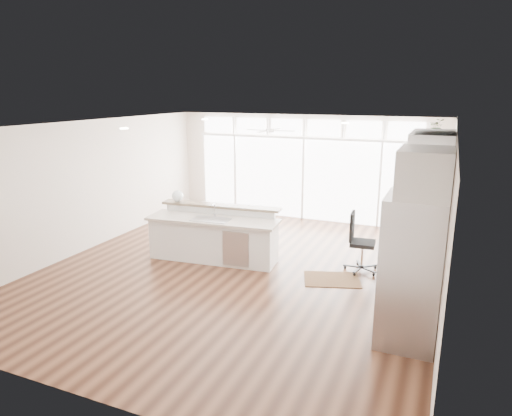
% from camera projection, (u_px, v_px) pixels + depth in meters
% --- Properties ---
extents(floor, '(7.00, 8.00, 0.02)m').
position_uv_depth(floor, '(240.00, 271.00, 8.59)').
color(floor, '#3C1F12').
rests_on(floor, ground).
extents(ceiling, '(7.00, 8.00, 0.02)m').
position_uv_depth(ceiling, '(238.00, 125.00, 7.91)').
color(ceiling, white).
rests_on(ceiling, wall_back).
extents(wall_back, '(7.00, 0.04, 2.70)m').
position_uv_depth(wall_back, '(304.00, 168.00, 11.81)').
color(wall_back, silver).
rests_on(wall_back, floor).
extents(wall_front, '(7.00, 0.04, 2.70)m').
position_uv_depth(wall_front, '(74.00, 284.00, 4.68)').
color(wall_front, silver).
rests_on(wall_front, floor).
extents(wall_left, '(0.04, 8.00, 2.70)m').
position_uv_depth(wall_left, '(88.00, 186.00, 9.57)').
color(wall_left, silver).
rests_on(wall_left, floor).
extents(wall_right, '(0.04, 8.00, 2.70)m').
position_uv_depth(wall_right, '(448.00, 222.00, 6.92)').
color(wall_right, silver).
rests_on(wall_right, floor).
extents(glass_wall, '(5.80, 0.06, 2.08)m').
position_uv_depth(glass_wall, '(303.00, 179.00, 11.84)').
color(glass_wall, white).
rests_on(glass_wall, wall_back).
extents(transom_row, '(5.90, 0.06, 0.40)m').
position_uv_depth(transom_row, '(305.00, 128.00, 11.50)').
color(transom_row, white).
rests_on(transom_row, wall_back).
extents(desk_window, '(0.04, 0.85, 0.85)m').
position_uv_depth(desk_window, '(447.00, 204.00, 7.16)').
color(desk_window, white).
rests_on(desk_window, wall_right).
extents(ceiling_fan, '(1.16, 1.16, 0.32)m').
position_uv_depth(ceiling_fan, '(270.00, 126.00, 10.65)').
color(ceiling_fan, white).
rests_on(ceiling_fan, ceiling).
extents(recessed_lights, '(3.40, 3.00, 0.02)m').
position_uv_depth(recessed_lights, '(243.00, 126.00, 8.09)').
color(recessed_lights, beige).
rests_on(recessed_lights, ceiling).
extents(oven_cabinet, '(0.64, 1.20, 2.50)m').
position_uv_depth(oven_cabinet, '(430.00, 201.00, 8.68)').
color(oven_cabinet, white).
rests_on(oven_cabinet, floor).
extents(desk_nook, '(0.72, 1.30, 0.76)m').
position_uv_depth(desk_nook, '(418.00, 271.00, 7.57)').
color(desk_nook, white).
rests_on(desk_nook, floor).
extents(upper_cabinets, '(0.64, 1.30, 0.64)m').
position_uv_depth(upper_cabinets, '(432.00, 153.00, 7.07)').
color(upper_cabinets, white).
rests_on(upper_cabinets, wall_right).
extents(refrigerator, '(0.76, 0.90, 2.00)m').
position_uv_depth(refrigerator, '(411.00, 271.00, 5.96)').
color(refrigerator, '#B5B5BA').
rests_on(refrigerator, floor).
extents(fridge_cabinet, '(0.64, 0.90, 0.60)m').
position_uv_depth(fridge_cabinet, '(425.00, 173.00, 5.61)').
color(fridge_cabinet, white).
rests_on(fridge_cabinet, wall_right).
extents(framed_photos, '(0.06, 0.22, 0.80)m').
position_uv_depth(framed_photos, '(446.00, 205.00, 7.75)').
color(framed_photos, black).
rests_on(framed_photos, wall_right).
extents(kitchen_island, '(2.70, 1.24, 1.04)m').
position_uv_depth(kitchen_island, '(213.00, 235.00, 9.00)').
color(kitchen_island, white).
rests_on(kitchen_island, floor).
extents(rug, '(1.15, 0.98, 0.01)m').
position_uv_depth(rug, '(332.00, 279.00, 8.16)').
color(rug, '#372011').
rests_on(rug, floor).
extents(office_chair, '(0.62, 0.58, 1.11)m').
position_uv_depth(office_chair, '(363.00, 243.00, 8.42)').
color(office_chair, black).
rests_on(office_chair, floor).
extents(fishbowl, '(0.27, 0.27, 0.24)m').
position_uv_depth(fishbowl, '(178.00, 196.00, 9.49)').
color(fishbowl, white).
rests_on(fishbowl, kitchen_island).
extents(monitor, '(0.13, 0.44, 0.36)m').
position_uv_depth(monitor, '(416.00, 238.00, 7.46)').
color(monitor, black).
rests_on(monitor, desk_nook).
extents(keyboard, '(0.14, 0.32, 0.02)m').
position_uv_depth(keyboard, '(404.00, 247.00, 7.57)').
color(keyboard, white).
rests_on(keyboard, desk_nook).
extents(potted_plant, '(0.28, 0.30, 0.23)m').
position_uv_depth(potted_plant, '(437.00, 128.00, 8.34)').
color(potted_plant, '#2B5B27').
rests_on(potted_plant, oven_cabinet).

